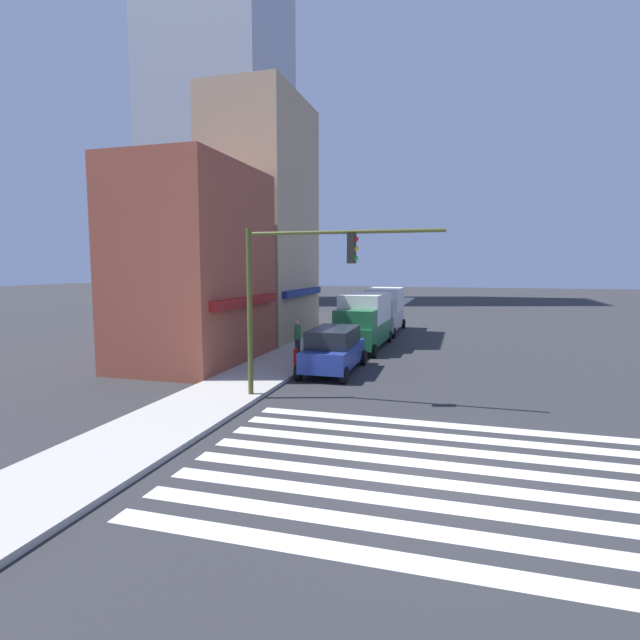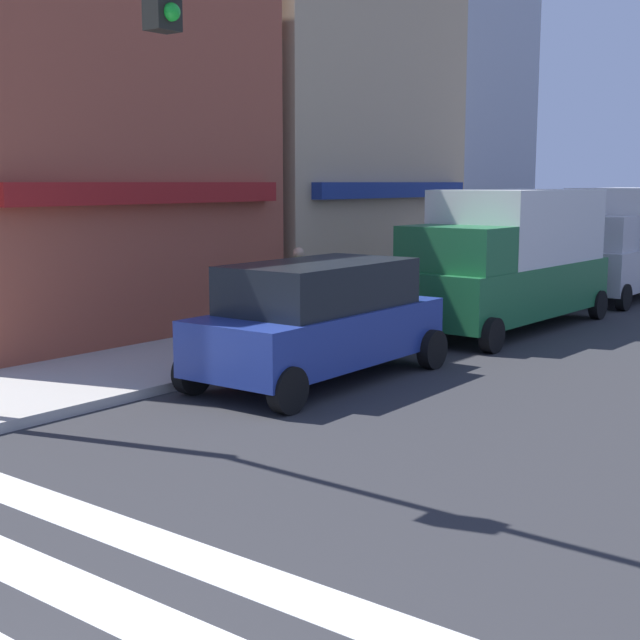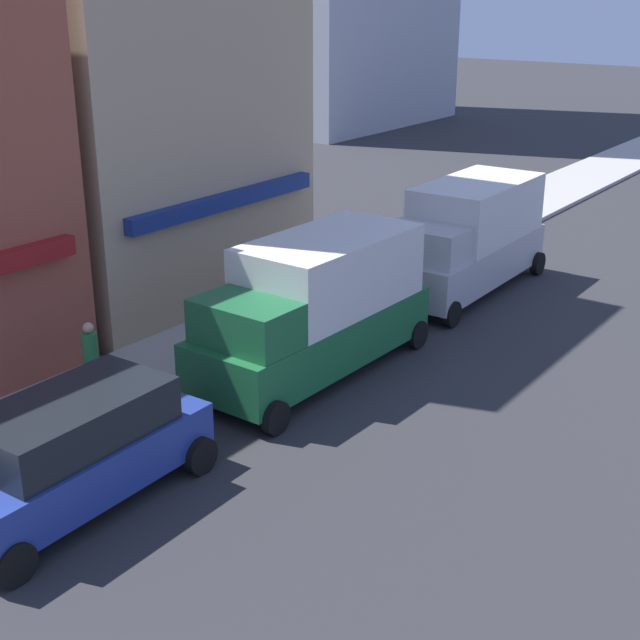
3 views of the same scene
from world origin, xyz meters
name	(u,v)px [view 3 (image 3 of 3)]	position (x,y,z in m)	size (l,w,h in m)	color
storefront_row	(43,70)	(15.03, 11.50, 6.29)	(16.05, 5.30, 14.72)	#9E4C38
suv_blue	(74,449)	(9.69, 4.70, 1.03)	(4.75, 2.12, 1.94)	navy
box_truck_green	(315,306)	(16.34, 4.70, 1.59)	(6.24, 2.42, 3.04)	#1E6638
box_truck_silver	(466,236)	(23.46, 4.70, 1.59)	(6.23, 2.42, 3.04)	#B7B7BC
pedestrian_green_top	(91,362)	(12.18, 7.19, 1.07)	(0.32, 0.32, 1.77)	#23232D
fire_hydrant	(8,444)	(9.59, 6.40, 0.61)	(0.24, 0.24, 0.84)	red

